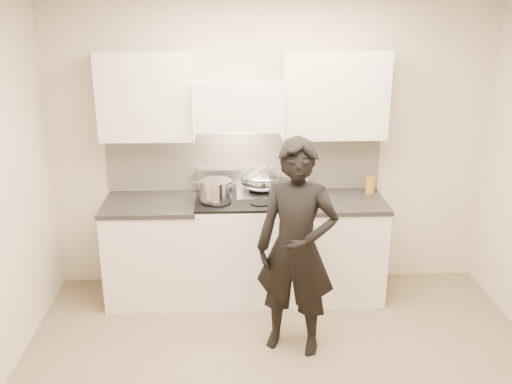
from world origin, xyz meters
TOP-DOWN VIEW (x-y plane):
  - room_shell at (-0.06, 0.37)m, footprint 4.04×3.54m
  - stove at (-0.30, 1.42)m, footprint 0.76×0.65m
  - counter_right at (0.53, 1.43)m, footprint 0.92×0.67m
  - counter_left at (-1.08, 1.43)m, footprint 0.82×0.67m
  - wok at (-0.10, 1.57)m, footprint 0.38×0.46m
  - stock_pot at (-0.50, 1.33)m, footprint 0.39×0.31m
  - utensil_crock at (0.30, 1.58)m, footprint 0.12×0.12m
  - spice_jar at (0.33, 1.65)m, footprint 0.05×0.05m
  - oil_glass at (0.90, 1.59)m, footprint 0.08×0.08m
  - person at (0.12, 0.56)m, footprint 0.71×0.58m

SIDE VIEW (x-z plane):
  - counter_right at x=0.53m, z-range 0.00..0.92m
  - counter_left at x=-1.08m, z-range 0.00..0.92m
  - stove at x=-0.30m, z-range 0.00..0.95m
  - person at x=0.12m, z-range 0.00..1.68m
  - spice_jar at x=0.33m, z-range 0.92..1.03m
  - oil_glass at x=0.90m, z-range 0.92..1.07m
  - utensil_crock at x=0.30m, z-range 0.86..1.18m
  - stock_pot at x=-0.50m, z-range 0.96..1.14m
  - wok at x=-0.10m, z-range 0.91..1.22m
  - room_shell at x=-0.06m, z-range 0.25..2.95m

